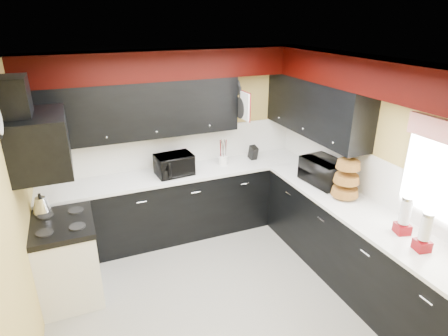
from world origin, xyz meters
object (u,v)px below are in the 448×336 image
object	(u,v)px
microwave	(324,172)
kettle	(41,205)
toaster_oven	(174,165)
knife_block	(253,153)
utensil_crock	(223,160)

from	to	relation	value
microwave	kettle	bearing A→B (deg)	74.04
microwave	kettle	size ratio (longest dim) A/B	2.90
toaster_oven	knife_block	size ratio (longest dim) A/B	2.37
knife_block	kettle	distance (m)	2.82
microwave	utensil_crock	distance (m)	1.39
toaster_oven	utensil_crock	world-z (taller)	toaster_oven
utensil_crock	microwave	bearing A→B (deg)	-48.38
knife_block	toaster_oven	bearing A→B (deg)	-178.42
toaster_oven	knife_block	world-z (taller)	toaster_oven
microwave	utensil_crock	world-z (taller)	microwave
utensil_crock	knife_block	bearing A→B (deg)	3.78
kettle	toaster_oven	bearing A→B (deg)	14.13
microwave	kettle	world-z (taller)	microwave
knife_block	kettle	size ratio (longest dim) A/B	1.04
toaster_oven	knife_block	xyz separation A→B (m)	(1.20, 0.10, -0.04)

